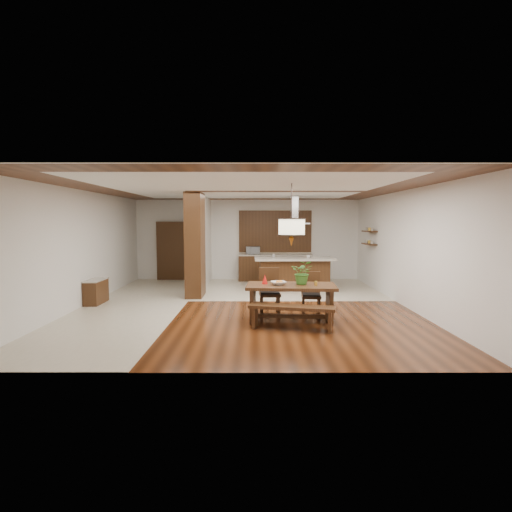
{
  "coord_description": "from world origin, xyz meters",
  "views": [
    {
      "loc": [
        0.28,
        -9.92,
        2.12
      ],
      "look_at": [
        0.3,
        0.0,
        1.25
      ],
      "focal_mm": 28.0,
      "sensor_mm": 36.0,
      "label": 1
    }
  ],
  "objects_px": {
    "pendant_lantern": "(292,215)",
    "foliage_plant": "(303,272)",
    "dining_chair_left": "(270,292)",
    "fruit_bowl": "(278,283)",
    "range_hood": "(294,210)",
    "dining_bench": "(292,318)",
    "kitchen_island": "(294,273)",
    "island_cup": "(308,257)",
    "dining_chair_right": "(311,294)",
    "hallway_console": "(96,292)",
    "microwave": "(253,250)",
    "dining_table": "(291,294)"
  },
  "relations": [
    {
      "from": "pendant_lantern",
      "to": "foliage_plant",
      "type": "xyz_separation_m",
      "value": [
        0.25,
        0.05,
        -1.21
      ]
    },
    {
      "from": "dining_chair_left",
      "to": "fruit_bowl",
      "type": "distance_m",
      "value": 0.71
    },
    {
      "from": "pendant_lantern",
      "to": "range_hood",
      "type": "height_order",
      "value": "same"
    },
    {
      "from": "dining_bench",
      "to": "fruit_bowl",
      "type": "xyz_separation_m",
      "value": [
        -0.22,
        0.64,
        0.58
      ]
    },
    {
      "from": "kitchen_island",
      "to": "island_cup",
      "type": "distance_m",
      "value": 0.69
    },
    {
      "from": "dining_chair_right",
      "to": "range_hood",
      "type": "bearing_deg",
      "value": 95.38
    },
    {
      "from": "range_hood",
      "to": "foliage_plant",
      "type": "bearing_deg",
      "value": -92.79
    },
    {
      "from": "range_hood",
      "to": "hallway_console",
      "type": "bearing_deg",
      "value": -158.55
    },
    {
      "from": "microwave",
      "to": "kitchen_island",
      "type": "bearing_deg",
      "value": -60.2
    },
    {
      "from": "dining_bench",
      "to": "kitchen_island",
      "type": "xyz_separation_m",
      "value": [
        0.48,
        4.53,
        0.27
      ]
    },
    {
      "from": "dining_table",
      "to": "pendant_lantern",
      "type": "relative_size",
      "value": 1.47
    },
    {
      "from": "dining_table",
      "to": "fruit_bowl",
      "type": "relative_size",
      "value": 6.21
    },
    {
      "from": "foliage_plant",
      "to": "island_cup",
      "type": "bearing_deg",
      "value": 80.6
    },
    {
      "from": "range_hood",
      "to": "microwave",
      "type": "height_order",
      "value": "range_hood"
    },
    {
      "from": "dining_bench",
      "to": "kitchen_island",
      "type": "height_order",
      "value": "kitchen_island"
    },
    {
      "from": "fruit_bowl",
      "to": "microwave",
      "type": "height_order",
      "value": "microwave"
    },
    {
      "from": "pendant_lantern",
      "to": "kitchen_island",
      "type": "height_order",
      "value": "pendant_lantern"
    },
    {
      "from": "dining_table",
      "to": "island_cup",
      "type": "distance_m",
      "value": 3.9
    },
    {
      "from": "fruit_bowl",
      "to": "foliage_plant",
      "type": "bearing_deg",
      "value": 9.07
    },
    {
      "from": "dining_chair_left",
      "to": "kitchen_island",
      "type": "distance_m",
      "value": 3.37
    },
    {
      "from": "hallway_console",
      "to": "kitchen_island",
      "type": "distance_m",
      "value": 5.68
    },
    {
      "from": "island_cup",
      "to": "dining_chair_right",
      "type": "bearing_deg",
      "value": -96.39
    },
    {
      "from": "pendant_lantern",
      "to": "range_hood",
      "type": "xyz_separation_m",
      "value": [
        0.44,
        3.86,
        0.22
      ]
    },
    {
      "from": "pendant_lantern",
      "to": "dining_chair_right",
      "type": "bearing_deg",
      "value": 46.94
    },
    {
      "from": "foliage_plant",
      "to": "island_cup",
      "type": "relative_size",
      "value": 4.73
    },
    {
      "from": "dining_table",
      "to": "dining_chair_right",
      "type": "xyz_separation_m",
      "value": [
        0.5,
        0.54,
        -0.09
      ]
    },
    {
      "from": "hallway_console",
      "to": "range_hood",
      "type": "relative_size",
      "value": 0.98
    },
    {
      "from": "dining_bench",
      "to": "island_cup",
      "type": "relative_size",
      "value": 15.5
    },
    {
      "from": "kitchen_island",
      "to": "dining_bench",
      "type": "bearing_deg",
      "value": -97.37
    },
    {
      "from": "foliage_plant",
      "to": "kitchen_island",
      "type": "distance_m",
      "value": 3.85
    },
    {
      "from": "fruit_bowl",
      "to": "range_hood",
      "type": "relative_size",
      "value": 0.35
    },
    {
      "from": "dining_table",
      "to": "kitchen_island",
      "type": "distance_m",
      "value": 3.88
    },
    {
      "from": "dining_table",
      "to": "range_hood",
      "type": "relative_size",
      "value": 2.14
    },
    {
      "from": "dining_chair_right",
      "to": "kitchen_island",
      "type": "relative_size",
      "value": 0.4
    },
    {
      "from": "fruit_bowl",
      "to": "microwave",
      "type": "distance_m",
      "value": 5.82
    },
    {
      "from": "pendant_lantern",
      "to": "foliage_plant",
      "type": "bearing_deg",
      "value": 11.99
    },
    {
      "from": "dining_chair_left",
      "to": "island_cup",
      "type": "distance_m",
      "value": 3.46
    },
    {
      "from": "dining_chair_left",
      "to": "dining_chair_right",
      "type": "bearing_deg",
      "value": -7.25
    },
    {
      "from": "dining_chair_right",
      "to": "dining_chair_left",
      "type": "bearing_deg",
      "value": -179.57
    },
    {
      "from": "dining_bench",
      "to": "foliage_plant",
      "type": "distance_m",
      "value": 1.12
    },
    {
      "from": "foliage_plant",
      "to": "island_cup",
      "type": "xyz_separation_m",
      "value": [
        0.62,
        3.72,
        0.0
      ]
    },
    {
      "from": "kitchen_island",
      "to": "microwave",
      "type": "height_order",
      "value": "microwave"
    },
    {
      "from": "fruit_bowl",
      "to": "dining_bench",
      "type": "bearing_deg",
      "value": -70.77
    },
    {
      "from": "dining_bench",
      "to": "foliage_plant",
      "type": "xyz_separation_m",
      "value": [
        0.29,
        0.73,
        0.8
      ]
    },
    {
      "from": "kitchen_island",
      "to": "range_hood",
      "type": "height_order",
      "value": "range_hood"
    },
    {
      "from": "hallway_console",
      "to": "island_cup",
      "type": "relative_size",
      "value": 8.1
    },
    {
      "from": "foliage_plant",
      "to": "range_hood",
      "type": "bearing_deg",
      "value": 87.21
    },
    {
      "from": "microwave",
      "to": "fruit_bowl",
      "type": "bearing_deg",
      "value": -88.55
    },
    {
      "from": "kitchen_island",
      "to": "range_hood",
      "type": "distance_m",
      "value": 1.95
    },
    {
      "from": "pendant_lantern",
      "to": "dining_chair_left",
      "type": "bearing_deg",
      "value": 125.52
    }
  ]
}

